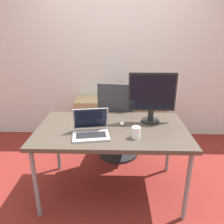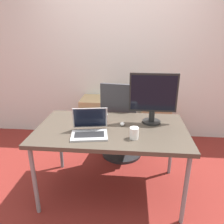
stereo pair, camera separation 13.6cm
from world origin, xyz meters
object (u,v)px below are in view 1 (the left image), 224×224
at_px(office_chair, 118,130).
at_px(monitor, 152,96).
at_px(coffee_cup_brown, 103,119).
at_px(laptop_center, 91,130).
at_px(cabinet_right, 149,120).
at_px(cabinet_left, 91,120).
at_px(mouse, 122,124).
at_px(coffee_cup_white, 136,132).

relative_size(office_chair, monitor, 2.08).
bearing_deg(coffee_cup_brown, laptop_center, -110.04).
height_order(cabinet_right, monitor, monitor).
distance_m(office_chair, cabinet_right, 0.71).
xyz_separation_m(office_chair, laptop_center, (-0.25, -0.87, 0.40)).
bearing_deg(cabinet_left, office_chair, -48.98).
bearing_deg(mouse, office_chair, 93.89).
bearing_deg(cabinet_right, monitor, -98.41).
height_order(laptop_center, coffee_cup_white, laptop_center).
xyz_separation_m(cabinet_left, mouse, (0.47, -1.14, 0.43)).
height_order(coffee_cup_white, coffee_cup_brown, coffee_cup_white).
relative_size(laptop_center, coffee_cup_white, 3.44).
relative_size(cabinet_right, laptop_center, 1.92).
distance_m(office_chair, monitor, 0.90).
bearing_deg(cabinet_left, laptop_center, -82.48).
bearing_deg(laptop_center, cabinet_left, 97.52).
bearing_deg(monitor, laptop_center, -151.10).
xyz_separation_m(office_chair, mouse, (0.04, -0.64, 0.37)).
distance_m(cabinet_left, mouse, 1.31).
height_order(cabinet_left, monitor, monitor).
height_order(office_chair, coffee_cup_brown, office_chair).
relative_size(office_chair, cabinet_right, 1.56).
bearing_deg(mouse, cabinet_right, 68.23).
distance_m(office_chair, coffee_cup_white, 1.02).
height_order(laptop_center, mouse, laptop_center).
bearing_deg(cabinet_left, coffee_cup_white, -67.32).
bearing_deg(coffee_cup_white, laptop_center, 172.84).
distance_m(cabinet_left, coffee_cup_brown, 1.23).
relative_size(office_chair, laptop_center, 2.99).
relative_size(cabinet_right, mouse, 10.06).
bearing_deg(monitor, coffee_cup_white, -115.62).
xyz_separation_m(cabinet_left, monitor, (0.78, -1.04, 0.70)).
relative_size(monitor, mouse, 7.54).
distance_m(cabinet_right, mouse, 1.30).
relative_size(monitor, coffee_cup_white, 4.95).
distance_m(laptop_center, coffee_cup_white, 0.42).
bearing_deg(mouse, cabinet_left, 112.63).
relative_size(cabinet_right, coffee_cup_white, 6.60).
bearing_deg(monitor, coffee_cup_brown, -173.21).
xyz_separation_m(laptop_center, coffee_cup_white, (0.41, -0.05, 0.00)).
height_order(office_chair, mouse, office_chair).
relative_size(cabinet_left, mouse, 10.06).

